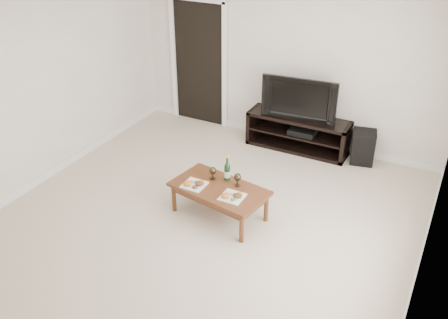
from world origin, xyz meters
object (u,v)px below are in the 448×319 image
(media_console, at_px, (298,133))
(subwoofer, at_px, (363,147))
(television, at_px, (301,97))
(coffee_table, at_px, (219,201))

(media_console, relative_size, subwoofer, 3.17)
(television, distance_m, coffee_table, 2.27)
(media_console, bearing_deg, subwoofer, 3.14)
(television, bearing_deg, media_console, 0.00)
(television, bearing_deg, subwoofer, -2.26)
(television, bearing_deg, coffee_table, -101.76)
(media_console, relative_size, television, 1.39)
(television, relative_size, coffee_table, 0.97)
(media_console, bearing_deg, television, 0.00)
(coffee_table, bearing_deg, subwoofer, 60.52)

